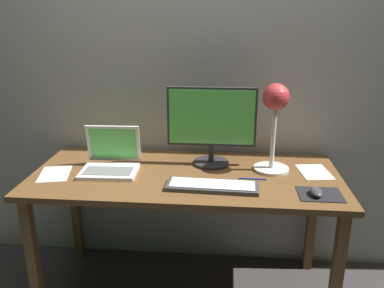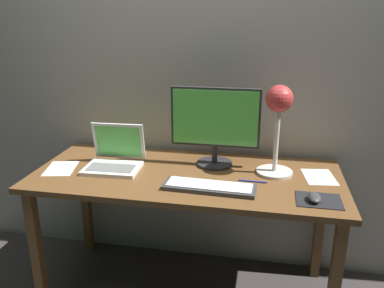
{
  "view_description": "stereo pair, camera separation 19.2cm",
  "coord_description": "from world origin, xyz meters",
  "px_view_note": "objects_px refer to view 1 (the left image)",
  "views": [
    {
      "loc": [
        0.2,
        -1.89,
        1.54
      ],
      "look_at": [
        0.04,
        -0.05,
        0.92
      ],
      "focal_mm": 36.88,
      "sensor_mm": 36.0,
      "label": 1
    },
    {
      "loc": [
        0.39,
        -1.87,
        1.54
      ],
      "look_at": [
        0.04,
        -0.05,
        0.92
      ],
      "focal_mm": 36.88,
      "sensor_mm": 36.0,
      "label": 2
    }
  ],
  "objects_px": {
    "desk_lamp": "(275,111)",
    "pen": "(253,179)",
    "laptop": "(111,158)",
    "mouse": "(316,192)",
    "keyboard_main": "(212,186)",
    "monitor": "(212,122)"
  },
  "relations": [
    {
      "from": "keyboard_main",
      "to": "pen",
      "type": "xyz_separation_m",
      "value": [
        0.2,
        0.12,
        -0.01
      ]
    },
    {
      "from": "desk_lamp",
      "to": "pen",
      "type": "distance_m",
      "value": 0.36
    },
    {
      "from": "desk_lamp",
      "to": "pen",
      "type": "height_order",
      "value": "desk_lamp"
    },
    {
      "from": "mouse",
      "to": "monitor",
      "type": "bearing_deg",
      "value": 144.27
    },
    {
      "from": "monitor",
      "to": "desk_lamp",
      "type": "xyz_separation_m",
      "value": [
        0.32,
        -0.06,
        0.08
      ]
    },
    {
      "from": "desk_lamp",
      "to": "monitor",
      "type": "bearing_deg",
      "value": 169.67
    },
    {
      "from": "laptop",
      "to": "mouse",
      "type": "distance_m",
      "value": 1.05
    },
    {
      "from": "desk_lamp",
      "to": "laptop",
      "type": "bearing_deg",
      "value": -175.61
    },
    {
      "from": "keyboard_main",
      "to": "mouse",
      "type": "distance_m",
      "value": 0.48
    },
    {
      "from": "monitor",
      "to": "desk_lamp",
      "type": "height_order",
      "value": "desk_lamp"
    },
    {
      "from": "mouse",
      "to": "pen",
      "type": "distance_m",
      "value": 0.32
    },
    {
      "from": "monitor",
      "to": "pen",
      "type": "xyz_separation_m",
      "value": [
        0.22,
        -0.19,
        -0.24
      ]
    },
    {
      "from": "laptop",
      "to": "mouse",
      "type": "relative_size",
      "value": 3.12
    },
    {
      "from": "desk_lamp",
      "to": "mouse",
      "type": "relative_size",
      "value": 4.84
    },
    {
      "from": "pen",
      "to": "monitor",
      "type": "bearing_deg",
      "value": 138.32
    },
    {
      "from": "keyboard_main",
      "to": "desk_lamp",
      "type": "xyz_separation_m",
      "value": [
        0.3,
        0.26,
        0.31
      ]
    },
    {
      "from": "monitor",
      "to": "laptop",
      "type": "relative_size",
      "value": 1.59
    },
    {
      "from": "keyboard_main",
      "to": "pen",
      "type": "height_order",
      "value": "keyboard_main"
    },
    {
      "from": "keyboard_main",
      "to": "mouse",
      "type": "bearing_deg",
      "value": -4.87
    },
    {
      "from": "monitor",
      "to": "pen",
      "type": "relative_size",
      "value": 3.41
    },
    {
      "from": "laptop",
      "to": "desk_lamp",
      "type": "distance_m",
      "value": 0.89
    },
    {
      "from": "laptop",
      "to": "desk_lamp",
      "type": "xyz_separation_m",
      "value": [
        0.85,
        0.07,
        0.26
      ]
    }
  ]
}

